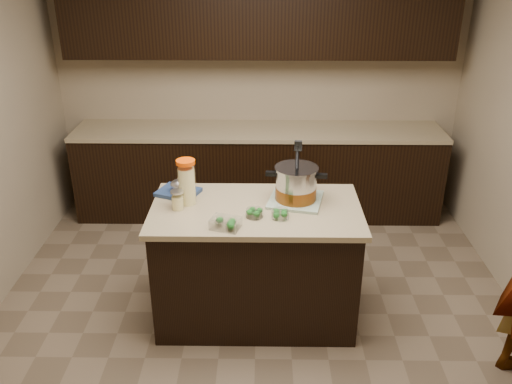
% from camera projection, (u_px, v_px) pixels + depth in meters
% --- Properties ---
extents(ground_plane, '(4.00, 4.00, 0.00)m').
position_uv_depth(ground_plane, '(256.00, 313.00, 4.13)').
color(ground_plane, brown).
rests_on(ground_plane, ground).
extents(room_shell, '(4.04, 4.04, 2.72)m').
position_uv_depth(room_shell, '(256.00, 92.00, 3.40)').
color(room_shell, tan).
rests_on(room_shell, ground).
extents(back_cabinets, '(3.60, 0.63, 2.33)m').
position_uv_depth(back_cabinets, '(258.00, 124.00, 5.30)').
color(back_cabinets, black).
rests_on(back_cabinets, ground).
extents(island, '(1.46, 0.81, 0.90)m').
position_uv_depth(island, '(256.00, 263.00, 3.93)').
color(island, black).
rests_on(island, ground).
extents(dish_towel, '(0.43, 0.43, 0.02)m').
position_uv_depth(dish_towel, '(296.00, 200.00, 3.83)').
color(dish_towel, '#537C58').
rests_on(dish_towel, island).
extents(stock_pot, '(0.43, 0.33, 0.43)m').
position_uv_depth(stock_pot, '(296.00, 186.00, 3.79)').
color(stock_pot, '#B7B7BC').
rests_on(stock_pot, dish_towel).
extents(lemonade_pitcher, '(0.14, 0.14, 0.32)m').
position_uv_depth(lemonade_pitcher, '(187.00, 184.00, 3.75)').
color(lemonade_pitcher, '#FBEC99').
rests_on(lemonade_pitcher, island).
extents(mason_jar, '(0.09, 0.09, 0.15)m').
position_uv_depth(mason_jar, '(178.00, 200.00, 3.70)').
color(mason_jar, '#FBEC99').
rests_on(mason_jar, island).
extents(broccoli_tub_left, '(0.13, 0.13, 0.06)m').
position_uv_depth(broccoli_tub_left, '(254.00, 213.00, 3.61)').
color(broccoli_tub_left, silver).
rests_on(broccoli_tub_left, island).
extents(broccoli_tub_right, '(0.16, 0.16, 0.06)m').
position_uv_depth(broccoli_tub_right, '(280.00, 214.00, 3.60)').
color(broccoli_tub_right, silver).
rests_on(broccoli_tub_right, island).
extents(broccoli_tub_rect, '(0.22, 0.18, 0.07)m').
position_uv_depth(broccoli_tub_rect, '(226.00, 224.00, 3.47)').
color(broccoli_tub_rect, silver).
rests_on(broccoli_tub_rect, island).
extents(blue_tray, '(0.35, 0.32, 0.11)m').
position_uv_depth(blue_tray, '(179.00, 189.00, 3.93)').
color(blue_tray, navy).
rests_on(blue_tray, island).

